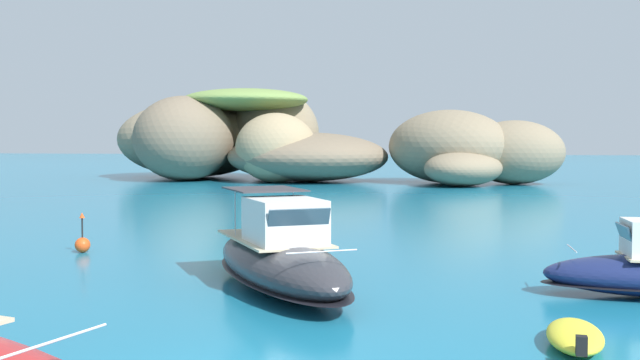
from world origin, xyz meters
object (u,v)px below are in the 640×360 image
at_px(motorboat_charcoal, 280,258).
at_px(dinghy_tender, 575,336).
at_px(channel_buoy, 83,243).
at_px(islet_small, 468,150).
at_px(islet_large, 234,140).

bearing_deg(motorboat_charcoal, dinghy_tender, -34.24).
relative_size(dinghy_tender, channel_buoy, 1.92).
bearing_deg(dinghy_tender, channel_buoy, 146.52).
bearing_deg(channel_buoy, islet_small, 71.02).
bearing_deg(motorboat_charcoal, channel_buoy, 147.15).
height_order(motorboat_charcoal, channel_buoy, motorboat_charcoal).
bearing_deg(islet_small, motorboat_charcoal, -98.00).
bearing_deg(islet_large, islet_small, -12.55).
relative_size(islet_small, channel_buoy, 12.78).
xyz_separation_m(islet_large, islet_small, (24.20, -5.39, -1.00)).
xyz_separation_m(islet_small, dinghy_tender, (-0.24, -56.39, -2.93)).
bearing_deg(islet_large, motorboat_charcoal, -73.45).
xyz_separation_m(islet_large, motorboat_charcoal, (16.94, -57.00, -3.28)).
height_order(islet_large, dinghy_tender, islet_large).
height_order(islet_large, channel_buoy, islet_large).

